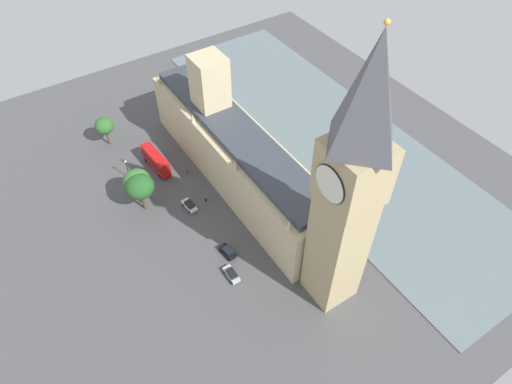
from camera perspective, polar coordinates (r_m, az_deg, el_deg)
ground_plane at (r=111.26m, az=-3.11°, el=1.14°), size 132.41×132.41×0.00m
river_thames at (r=125.05m, az=9.26°, el=6.78°), size 37.20×119.17×0.25m
parliament_building at (r=106.81m, az=-2.69°, el=5.10°), size 12.99×62.41×28.29m
clock_tower at (r=71.17m, az=11.74°, el=0.43°), size 9.16×9.16×56.49m
double_decker_bus_under_trees at (r=115.80m, az=-12.51°, el=3.93°), size 3.28×10.65×4.75m
car_white_trailing at (r=106.12m, az=-8.38°, el=-1.67°), size 2.24×4.51×1.74m
car_black_midblock at (r=97.07m, az=-3.59°, el=-7.50°), size 2.29×4.40×1.74m
car_silver_opposite_hall at (r=93.87m, az=-3.10°, el=-10.31°), size 1.86×4.43×1.74m
pedestrian_corner at (r=107.15m, az=-6.36°, el=-0.93°), size 0.64×0.59×1.52m
pedestrian_far_end at (r=114.31m, az=-8.63°, el=2.66°), size 0.52×0.63×1.70m
plane_tree_by_river_gate at (r=124.19m, az=-18.57°, el=7.89°), size 4.93×4.93×8.18m
plane_tree_kerbside at (r=104.94m, az=-14.78°, el=1.34°), size 6.15×6.15×9.88m
plane_tree_near_tower at (r=103.42m, az=-14.45°, el=0.67°), size 6.51×6.51×10.13m
street_lamp_leading at (r=113.64m, az=-15.98°, el=3.15°), size 0.56×0.56×5.97m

